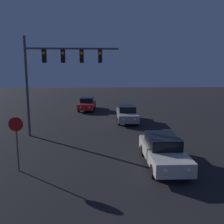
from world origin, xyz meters
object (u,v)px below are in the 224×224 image
car_mid (127,113)px  stop_sign (16,134)px  car_near (163,150)px  car_far (87,104)px  traffic_signal_mast (55,67)px

car_mid → stop_sign: 12.55m
car_near → car_far: size_ratio=0.99×
car_near → car_far: same height
car_near → traffic_signal_mast: bearing=-43.3°
car_mid → car_far: (-3.81, 6.70, 0.00)m
car_near → car_far: (-4.30, 17.08, 0.00)m
traffic_signal_mast → car_far: bearing=80.9°
car_near → traffic_signal_mast: 9.51m
stop_sign → car_mid: bearing=58.7°
car_far → car_near: bearing=108.1°
car_near → stop_sign: stop_sign is taller
car_far → traffic_signal_mast: traffic_signal_mast is taller
traffic_signal_mast → car_near: bearing=-44.8°
car_near → car_far: bearing=-74.4°
car_mid → stop_sign: size_ratio=1.85×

